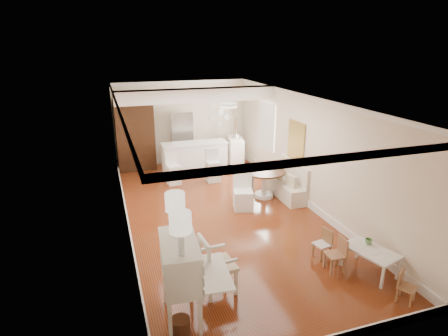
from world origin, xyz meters
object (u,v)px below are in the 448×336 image
secretary_bureau (181,282)px  slip_chair_far (245,179)px  bar_stool_left (173,169)px  kids_table (370,261)px  kids_chair_c (407,287)px  sideboard (235,152)px  bar_stool_right (213,166)px  kids_chair_b (322,244)px  wicker_basket (181,327)px  pantry_cabinet (135,135)px  kids_chair_a (335,254)px  dining_table (264,184)px  slip_chair_near (243,191)px  fridge (193,138)px  gustavian_armchair (218,264)px  breakfast_counter (195,158)px

secretary_bureau → slip_chair_far: (2.72, 4.39, -0.25)m
slip_chair_far → bar_stool_left: 2.20m
secretary_bureau → kids_table: size_ratio=1.44×
kids_chair_c → slip_chair_far: bearing=67.7°
sideboard → bar_stool_left: bearing=-144.3°
slip_chair_far → bar_stool_right: bearing=-116.0°
kids_table → kids_chair_b: bearing=127.7°
kids_chair_c → sideboard: 7.55m
slip_chair_far → sideboard: 2.51m
kids_chair_b → bar_stool_left: bar_stool_left is taller
secretary_bureau → kids_chair_b: 3.11m
kids_table → sideboard: 6.68m
secretary_bureau → kids_table: bearing=7.7°
wicker_basket → pantry_cabinet: size_ratio=0.12×
kids_chair_a → slip_chair_far: bearing=-171.6°
secretary_bureau → kids_chair_a: (2.95, 0.41, -0.34)m
dining_table → pantry_cabinet: bearing=130.7°
pantry_cabinet → slip_chair_near: bearing=-61.4°
secretary_bureau → kids_chair_c: bearing=-6.2°
bar_stool_left → fridge: bearing=50.9°
dining_table → fridge: fridge is taller
slip_chair_far → bar_stool_right: 1.33m
kids_chair_a → fridge: fridge is taller
dining_table → gustavian_armchair: bearing=-124.5°
kids_chair_a → bar_stool_left: size_ratio=0.72×
sideboard → breakfast_counter: bearing=-154.7°
slip_chair_near → fridge: bearing=109.0°
bar_stool_left → sideboard: size_ratio=0.91×
breakfast_counter → pantry_cabinet: size_ratio=0.89×
wicker_basket → kids_chair_c: 3.65m
kids_chair_b → bar_stool_right: size_ratio=0.60×
secretary_bureau → breakfast_counter: size_ratio=0.65×
dining_table → slip_chair_near: size_ratio=1.13×
wicker_basket → kids_chair_c: size_ratio=0.51×
gustavian_armchair → kids_chair_c: 3.08m
wicker_basket → fridge: fridge is taller
dining_table → slip_chair_near: (-0.82, -0.54, 0.11)m
kids_chair_a → sideboard: (0.36, 6.42, 0.15)m
gustavian_armchair → kids_chair_a: bearing=-98.2°
kids_chair_a → bar_stool_right: (-0.79, 5.19, 0.16)m
wicker_basket → kids_chair_b: kids_chair_b is taller
bar_stool_left → fridge: 2.07m
kids_chair_b → kids_chair_c: bearing=9.8°
kids_chair_c → kids_chair_a: bearing=86.4°
kids_table → slip_chair_near: slip_chair_near is taller
fridge → kids_table: bearing=-78.4°
kids_chair_b → slip_chair_far: size_ratio=0.71×
wicker_basket → breakfast_counter: (1.89, 6.75, 0.37)m
bar_stool_right → pantry_cabinet: (-2.06, 1.92, 0.66)m
gustavian_armchair → fridge: 7.10m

